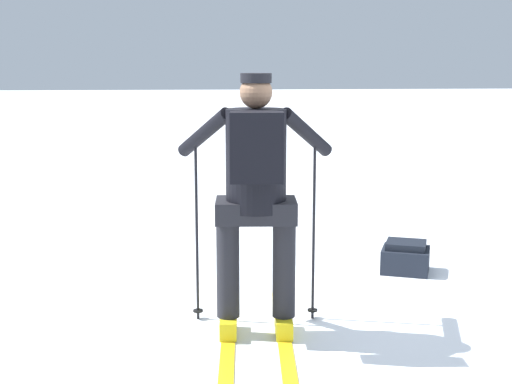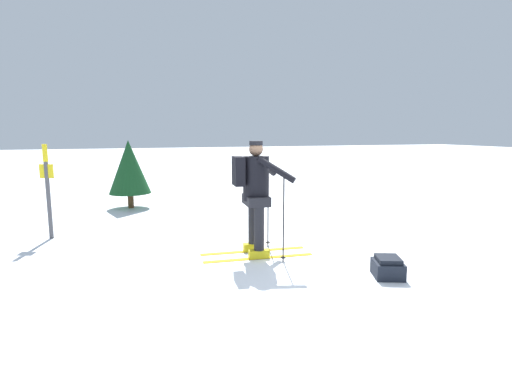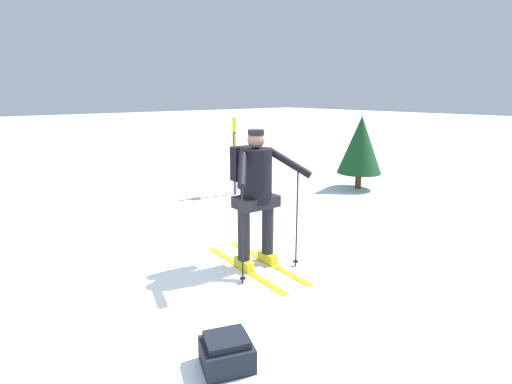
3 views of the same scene
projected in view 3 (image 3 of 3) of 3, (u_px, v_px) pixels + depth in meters
name	position (u px, v px, depth m)	size (l,w,h in m)	color
ground_plane	(235.00, 288.00, 4.46)	(80.00, 80.00, 0.00)	white
skier	(255.00, 189.00, 4.82)	(1.08, 1.67, 1.71)	gold
dropped_backpack	(227.00, 352.00, 3.17)	(0.49, 0.47, 0.27)	black
trail_marker	(235.00, 149.00, 8.37)	(0.11, 0.23, 1.63)	#4C4C51
pine_tree	(360.00, 145.00, 8.89)	(0.99, 0.99, 1.64)	#4C331E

